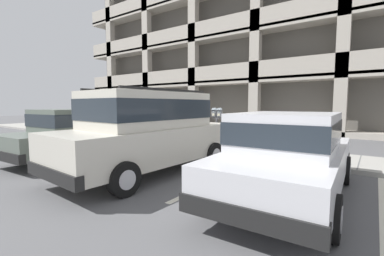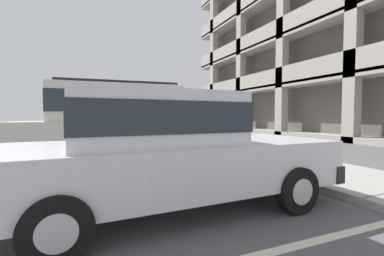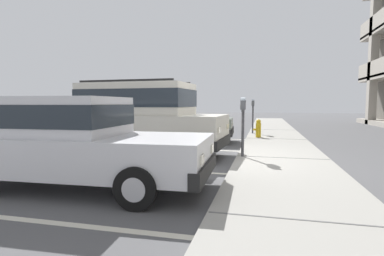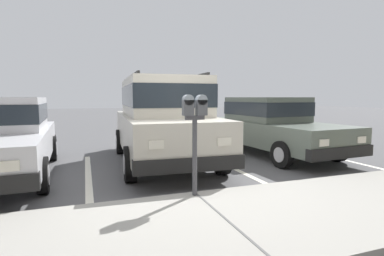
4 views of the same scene
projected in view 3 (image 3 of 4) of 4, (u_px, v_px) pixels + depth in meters
name	position (u px, v px, depth m)	size (l,w,h in m)	color
ground_plane	(228.00, 162.00, 7.56)	(80.00, 80.00, 0.10)	#565659
sidewalk	(282.00, 160.00, 7.25)	(40.00, 2.20, 0.12)	#9E9B93
parking_stall_lines	(156.00, 170.00, 6.44)	(12.06, 4.80, 0.01)	silver
silver_suv	(138.00, 116.00, 8.25)	(2.18, 4.87, 2.03)	beige
red_sedan	(170.00, 120.00, 11.21)	(2.05, 4.59, 1.54)	#5B665B
dark_hatchback	(72.00, 140.00, 5.06)	(1.96, 4.54, 1.54)	silver
parking_meter_near	(243.00, 113.00, 7.34)	(0.35, 0.12, 1.46)	#47474C
parking_meter_far	(253.00, 108.00, 13.11)	(0.35, 0.12, 1.50)	#47474C
fire_hydrant	(258.00, 128.00, 11.59)	(0.30, 0.30, 0.70)	gold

